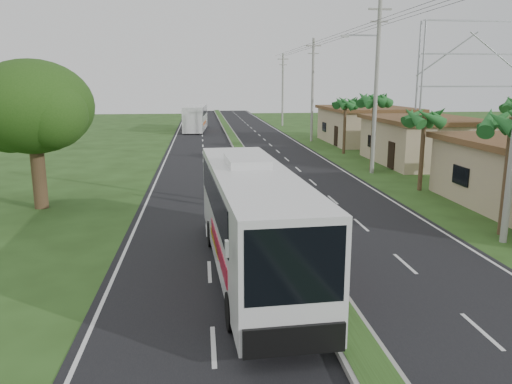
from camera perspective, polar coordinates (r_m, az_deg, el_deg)
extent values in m
plane|color=#294419|center=(17.83, 6.11, -8.64)|extent=(180.00, 180.00, 0.00)
cube|color=black|center=(36.97, -0.50, 2.49)|extent=(14.00, 160.00, 0.02)
cube|color=gray|center=(36.96, -0.50, 2.62)|extent=(1.20, 160.00, 0.17)
cube|color=#294419|center=(36.94, -0.50, 2.76)|extent=(0.95, 160.00, 0.02)
cube|color=silver|center=(36.91, -10.91, 2.24)|extent=(0.12, 160.00, 0.01)
cube|color=silver|center=(38.23, 9.55, 2.64)|extent=(0.12, 160.00, 0.01)
cube|color=tan|center=(42.39, 18.47, 5.41)|extent=(7.00, 10.00, 3.35)
cube|color=brown|center=(42.22, 18.64, 7.88)|extent=(7.60, 10.60, 0.32)
cube|color=tan|center=(55.34, 12.45, 7.33)|extent=(8.00, 11.00, 3.50)
cube|color=brown|center=(55.21, 12.54, 9.30)|extent=(8.60, 11.60, 0.32)
cylinder|color=#473321|center=(23.36, 26.69, 1.52)|extent=(0.26, 0.26, 5.00)
cylinder|color=#473321|center=(31.38, 18.44, 4.31)|extent=(0.26, 0.26, 4.60)
cylinder|color=#473321|center=(37.56, 13.22, 6.47)|extent=(0.26, 0.26, 5.40)
cylinder|color=#473321|center=(46.27, 10.09, 7.29)|extent=(0.26, 0.26, 4.80)
cylinder|color=#473321|center=(27.86, -23.61, 2.32)|extent=(0.70, 0.70, 4.00)
ellipsoid|color=#214813|center=(27.54, -24.19, 8.89)|extent=(6.00, 6.00, 4.68)
sphere|color=#214813|center=(28.77, -26.30, 7.80)|extent=(3.80, 3.80, 3.80)
sphere|color=#214813|center=(26.26, -22.27, 8.27)|extent=(3.40, 3.40, 3.40)
cylinder|color=gray|center=(36.34, 13.55, 11.48)|extent=(0.28, 0.28, 12.00)
cube|color=gray|center=(36.65, 13.99, 19.63)|extent=(1.60, 0.12, 0.12)
cube|color=gray|center=(36.56, 13.92, 18.38)|extent=(1.20, 0.10, 0.10)
cube|color=gray|center=(36.09, 11.97, 17.12)|extent=(2.40, 0.10, 0.10)
cylinder|color=gray|center=(55.59, 6.47, 11.43)|extent=(0.28, 0.28, 11.00)
cube|color=gray|center=(55.71, 6.60, 16.27)|extent=(1.60, 0.12, 0.12)
cube|color=gray|center=(55.67, 6.57, 15.45)|extent=(1.20, 0.10, 0.10)
cylinder|color=gray|center=(75.23, 3.07, 11.54)|extent=(0.28, 0.28, 10.50)
cube|color=gray|center=(75.30, 3.11, 14.93)|extent=(1.60, 0.12, 0.12)
cube|color=gray|center=(75.27, 3.10, 14.32)|extent=(1.20, 0.10, 0.10)
cylinder|color=gray|center=(50.19, 18.39, 11.37)|extent=(0.18, 0.18, 12.00)
cylinder|color=gray|center=(51.11, 17.92, 11.41)|extent=(0.18, 0.18, 12.00)
cube|color=gray|center=(52.89, 23.19, 11.03)|extent=(10.00, 0.14, 0.14)
cube|color=gray|center=(52.95, 23.47, 14.27)|extent=(10.00, 0.14, 0.14)
cube|color=gray|center=(53.19, 23.76, 17.48)|extent=(10.00, 0.14, 0.14)
cube|color=silver|center=(16.58, -0.43, -2.87)|extent=(3.12, 12.03, 3.13)
cube|color=black|center=(16.99, -0.75, -0.11)|extent=(3.04, 9.66, 1.25)
cube|color=black|center=(10.92, 4.44, -8.39)|extent=(2.24, 0.26, 1.75)
cube|color=#A20D25|center=(15.64, 0.25, -6.22)|extent=(2.81, 5.29, 0.55)
cube|color=gold|center=(17.11, -0.59, -5.44)|extent=(2.69, 3.11, 0.25)
cube|color=silver|center=(17.38, -1.06, 3.58)|extent=(1.52, 2.45, 0.28)
cylinder|color=black|center=(13.45, -2.70, -13.46)|extent=(0.37, 1.05, 1.03)
cylinder|color=black|center=(13.86, 6.79, -12.72)|extent=(0.37, 1.05, 1.03)
cylinder|color=black|center=(19.91, -5.06, -4.77)|extent=(0.37, 1.05, 1.03)
cylinder|color=black|center=(20.19, 1.32, -4.48)|extent=(0.37, 1.05, 1.03)
cube|color=silver|center=(68.35, -6.92, 8.45)|extent=(3.29, 11.67, 3.21)
cube|color=black|center=(68.79, -6.90, 9.28)|extent=(3.13, 8.68, 1.09)
cube|color=#E95817|center=(67.40, -6.97, 7.87)|extent=(2.93, 5.68, 0.35)
cylinder|color=black|center=(63.82, -8.21, 6.99)|extent=(0.37, 0.98, 0.96)
cylinder|color=black|center=(63.64, -6.22, 7.03)|extent=(0.37, 0.98, 0.96)
cylinder|color=black|center=(72.77, -7.51, 7.67)|extent=(0.37, 0.98, 0.96)
cylinder|color=black|center=(72.61, -5.76, 7.70)|extent=(0.37, 0.98, 0.96)
imported|color=black|center=(25.53, -2.36, -0.96)|extent=(1.66, 0.93, 0.96)
imported|color=maroon|center=(25.32, -2.38, 1.25)|extent=(0.79, 0.64, 1.87)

